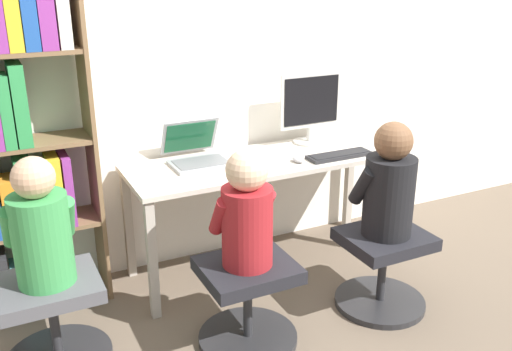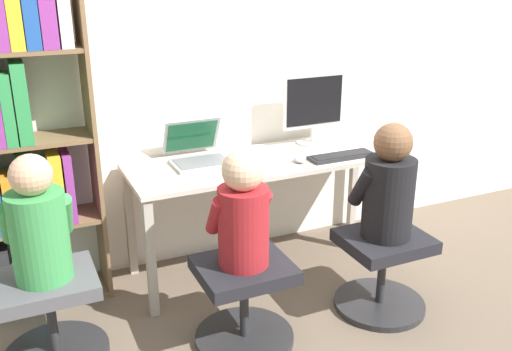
{
  "view_description": "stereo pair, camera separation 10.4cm",
  "coord_description": "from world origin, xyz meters",
  "px_view_note": "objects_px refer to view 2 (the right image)",
  "views": [
    {
      "loc": [
        -1.55,
        -2.69,
        1.88
      ],
      "look_at": [
        -0.17,
        0.09,
        0.73
      ],
      "focal_mm": 40.0,
      "sensor_mm": 36.0,
      "label": 1
    },
    {
      "loc": [
        -1.45,
        -2.73,
        1.88
      ],
      "look_at": [
        -0.17,
        0.09,
        0.73
      ],
      "focal_mm": 40.0,
      "sensor_mm": 36.0,
      "label": 2
    }
  ],
  "objects_px": {
    "office_chair_right": "(244,299)",
    "office_chair_side": "(51,315)",
    "desktop_monitor": "(314,108)",
    "office_chair_left": "(382,269)",
    "bookshelf": "(16,141)",
    "person_at_monitor": "(389,187)",
    "person_at_laptop": "(243,213)",
    "laptop": "(198,154)",
    "keyboard": "(341,156)",
    "person_near_shelf": "(38,225)"
  },
  "relations": [
    {
      "from": "desktop_monitor",
      "to": "laptop",
      "type": "distance_m",
      "value": 0.85
    },
    {
      "from": "desktop_monitor",
      "to": "office_chair_left",
      "type": "height_order",
      "value": "desktop_monitor"
    },
    {
      "from": "keyboard",
      "to": "office_chair_side",
      "type": "xyz_separation_m",
      "value": [
        -1.81,
        -0.24,
        -0.51
      ]
    },
    {
      "from": "person_at_monitor",
      "to": "person_near_shelf",
      "type": "bearing_deg",
      "value": 170.31
    },
    {
      "from": "desktop_monitor",
      "to": "person_at_monitor",
      "type": "distance_m",
      "value": 0.92
    },
    {
      "from": "desktop_monitor",
      "to": "office_chair_right",
      "type": "bearing_deg",
      "value": -135.61
    },
    {
      "from": "office_chair_left",
      "to": "person_at_monitor",
      "type": "bearing_deg",
      "value": 90.0
    },
    {
      "from": "bookshelf",
      "to": "keyboard",
      "type": "bearing_deg",
      "value": -10.08
    },
    {
      "from": "keyboard",
      "to": "laptop",
      "type": "bearing_deg",
      "value": 160.28
    },
    {
      "from": "person_at_laptop",
      "to": "bookshelf",
      "type": "relative_size",
      "value": 0.31
    },
    {
      "from": "office_chair_left",
      "to": "bookshelf",
      "type": "height_order",
      "value": "bookshelf"
    },
    {
      "from": "laptop",
      "to": "office_chair_left",
      "type": "bearing_deg",
      "value": -46.82
    },
    {
      "from": "laptop",
      "to": "person_at_laptop",
      "type": "height_order",
      "value": "person_at_laptop"
    },
    {
      "from": "office_chair_right",
      "to": "office_chair_side",
      "type": "xyz_separation_m",
      "value": [
        -0.93,
        0.27,
        0.0
      ]
    },
    {
      "from": "keyboard",
      "to": "person_near_shelf",
      "type": "xyz_separation_m",
      "value": [
        -1.81,
        -0.24,
        -0.02
      ]
    },
    {
      "from": "office_chair_side",
      "to": "person_near_shelf",
      "type": "relative_size",
      "value": 0.84
    },
    {
      "from": "desktop_monitor",
      "to": "office_chair_left",
      "type": "xyz_separation_m",
      "value": [
        -0.03,
        -0.89,
        -0.74
      ]
    },
    {
      "from": "person_at_monitor",
      "to": "office_chair_side",
      "type": "distance_m",
      "value": 1.86
    },
    {
      "from": "laptop",
      "to": "office_chair_side",
      "type": "height_order",
      "value": "laptop"
    },
    {
      "from": "person_at_laptop",
      "to": "office_chair_side",
      "type": "xyz_separation_m",
      "value": [
        -0.93,
        0.27,
        -0.49
      ]
    },
    {
      "from": "keyboard",
      "to": "person_near_shelf",
      "type": "distance_m",
      "value": 1.83
    },
    {
      "from": "bookshelf",
      "to": "laptop",
      "type": "bearing_deg",
      "value": -1.61
    },
    {
      "from": "keyboard",
      "to": "person_at_laptop",
      "type": "xyz_separation_m",
      "value": [
        -0.89,
        -0.51,
        -0.02
      ]
    },
    {
      "from": "laptop",
      "to": "person_at_laptop",
      "type": "distance_m",
      "value": 0.81
    },
    {
      "from": "laptop",
      "to": "keyboard",
      "type": "bearing_deg",
      "value": -19.72
    },
    {
      "from": "office_chair_right",
      "to": "person_at_monitor",
      "type": "distance_m",
      "value": 0.98
    },
    {
      "from": "person_near_shelf",
      "to": "office_chair_left",
      "type": "bearing_deg",
      "value": -9.81
    },
    {
      "from": "laptop",
      "to": "office_chair_right",
      "type": "bearing_deg",
      "value": -93.54
    },
    {
      "from": "bookshelf",
      "to": "person_at_laptop",
      "type": "bearing_deg",
      "value": -41.16
    },
    {
      "from": "person_at_monitor",
      "to": "person_at_laptop",
      "type": "xyz_separation_m",
      "value": [
        -0.84,
        0.03,
        -0.01
      ]
    },
    {
      "from": "laptop",
      "to": "office_chair_side",
      "type": "xyz_separation_m",
      "value": [
        -0.98,
        -0.54,
        -0.54
      ]
    },
    {
      "from": "person_at_monitor",
      "to": "laptop",
      "type": "bearing_deg",
      "value": 133.32
    },
    {
      "from": "keyboard",
      "to": "person_at_laptop",
      "type": "relative_size",
      "value": 0.71
    },
    {
      "from": "desktop_monitor",
      "to": "keyboard",
      "type": "xyz_separation_m",
      "value": [
        0.01,
        -0.34,
        -0.23
      ]
    },
    {
      "from": "desktop_monitor",
      "to": "office_chair_left",
      "type": "relative_size",
      "value": 0.91
    },
    {
      "from": "office_chair_right",
      "to": "office_chair_side",
      "type": "bearing_deg",
      "value": 163.78
    },
    {
      "from": "person_at_monitor",
      "to": "person_near_shelf",
      "type": "relative_size",
      "value": 1.03
    },
    {
      "from": "office_chair_right",
      "to": "bookshelf",
      "type": "relative_size",
      "value": 0.27
    },
    {
      "from": "office_chair_side",
      "to": "person_near_shelf",
      "type": "distance_m",
      "value": 0.49
    },
    {
      "from": "person_at_monitor",
      "to": "bookshelf",
      "type": "xyz_separation_m",
      "value": [
        -1.8,
        0.87,
        0.24
      ]
    },
    {
      "from": "desktop_monitor",
      "to": "person_at_laptop",
      "type": "height_order",
      "value": "desktop_monitor"
    },
    {
      "from": "person_at_monitor",
      "to": "person_at_laptop",
      "type": "height_order",
      "value": "person_at_monitor"
    },
    {
      "from": "desktop_monitor",
      "to": "office_chair_side",
      "type": "bearing_deg",
      "value": -161.91
    },
    {
      "from": "office_chair_side",
      "to": "office_chair_right",
      "type": "bearing_deg",
      "value": -16.22
    },
    {
      "from": "desktop_monitor",
      "to": "laptop",
      "type": "height_order",
      "value": "desktop_monitor"
    },
    {
      "from": "office_chair_left",
      "to": "office_chair_right",
      "type": "distance_m",
      "value": 0.84
    },
    {
      "from": "person_at_monitor",
      "to": "person_at_laptop",
      "type": "bearing_deg",
      "value": 177.82
    },
    {
      "from": "desktop_monitor",
      "to": "person_near_shelf",
      "type": "bearing_deg",
      "value": -162.03
    },
    {
      "from": "laptop",
      "to": "keyboard",
      "type": "distance_m",
      "value": 0.89
    },
    {
      "from": "person_at_monitor",
      "to": "desktop_monitor",
      "type": "bearing_deg",
      "value": 87.89
    }
  ]
}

